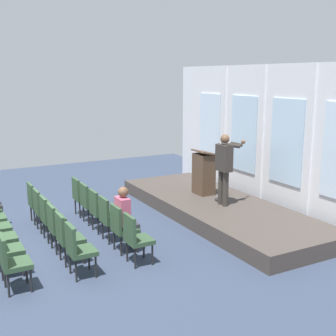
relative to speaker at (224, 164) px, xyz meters
name	(u,v)px	position (x,y,z in m)	size (l,w,h in m)	color
ground_plane	(10,253)	(-0.26, -4.82, -1.33)	(16.27, 16.27, 0.00)	#2D384C
rear_partition	(267,138)	(-0.21, 1.43, 0.49)	(8.06, 0.14, 3.63)	silver
stage_platform	(218,209)	(-0.26, 0.02, -1.15)	(6.30, 2.24, 0.35)	#3F3833
speaker	(224,164)	(0.00, 0.00, 0.00)	(0.52, 0.69, 1.69)	#332D28
mic_stand	(221,187)	(-0.34, 0.16, -0.64)	(0.28, 0.28, 1.55)	black
lectern	(204,173)	(-1.06, 0.12, -0.43)	(0.60, 0.48, 1.16)	#4C3828
chair_r0_c0	(81,194)	(-1.86, -2.90, -0.79)	(0.46, 0.44, 0.94)	black
chair_r0_c1	(89,201)	(-1.22, -2.90, -0.79)	(0.46, 0.44, 0.94)	black
chair_r0_c2	(99,208)	(-0.58, -2.90, -0.79)	(0.46, 0.44, 0.94)	black
chair_r0_c3	(109,216)	(0.06, -2.90, -0.79)	(0.46, 0.44, 0.94)	black
chair_r0_c4	(122,226)	(0.70, -2.90, -0.79)	(0.46, 0.44, 0.94)	black
audience_r0_c4	(125,216)	(0.70, -2.81, -0.61)	(0.36, 0.39, 1.30)	#2D2D33
chair_r0_c5	(135,236)	(1.35, -2.90, -0.79)	(0.46, 0.44, 0.94)	black
chair_r1_c0	(36,200)	(-1.86, -3.96, -0.79)	(0.46, 0.44, 0.94)	black
chair_r1_c1	(42,207)	(-1.22, -3.96, -0.79)	(0.46, 0.44, 0.94)	black
chair_r1_c2	(49,216)	(-0.58, -3.96, -0.79)	(0.46, 0.44, 0.94)	black
chair_r1_c3	(58,225)	(0.06, -3.96, -0.79)	(0.46, 0.44, 0.94)	black
chair_r1_c4	(67,235)	(0.70, -3.96, -0.79)	(0.46, 0.44, 0.94)	black
chair_r1_c5	(77,247)	(1.35, -3.96, -0.79)	(0.46, 0.44, 0.94)	black
chair_r2_c4	(5,246)	(0.70, -5.03, -0.79)	(0.46, 0.44, 0.94)	black
chair_r2_c5	(11,260)	(1.35, -5.03, -0.79)	(0.46, 0.44, 0.94)	black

